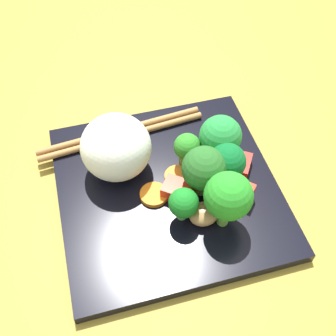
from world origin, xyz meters
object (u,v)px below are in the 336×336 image
object	(u,v)px
carrot_slice_2	(224,194)
chopstick_pair	(121,133)
broccoli_floret_4	(220,137)
rice_mound	(116,147)
square_plate	(168,189)

from	to	relation	value
carrot_slice_2	chopstick_pair	bearing A→B (deg)	40.77
broccoli_floret_4	rice_mound	bearing A→B (deg)	83.23
square_plate	broccoli_floret_4	distance (cm)	8.51
square_plate	broccoli_floret_4	xyz separation A→B (cm)	(2.44, -6.55, 4.86)
chopstick_pair	square_plate	bearing A→B (deg)	105.96
carrot_slice_2	square_plate	bearing A→B (deg)	65.75
square_plate	carrot_slice_2	world-z (taller)	carrot_slice_2
broccoli_floret_4	carrot_slice_2	bearing A→B (deg)	171.79
broccoli_floret_4	carrot_slice_2	distance (cm)	6.40
square_plate	rice_mound	xyz separation A→B (cm)	(3.82, 5.02, 4.36)
rice_mound	carrot_slice_2	xyz separation A→B (cm)	(-6.44, -10.84, -3.34)
rice_mound	broccoli_floret_4	bearing A→B (deg)	-96.77
square_plate	chopstick_pair	xyz separation A→B (cm)	(8.78, 4.01, 1.07)
rice_mound	chopstick_pair	size ratio (longest dim) A/B	0.38
rice_mound	broccoli_floret_4	xyz separation A→B (cm)	(-1.37, -11.57, 0.50)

